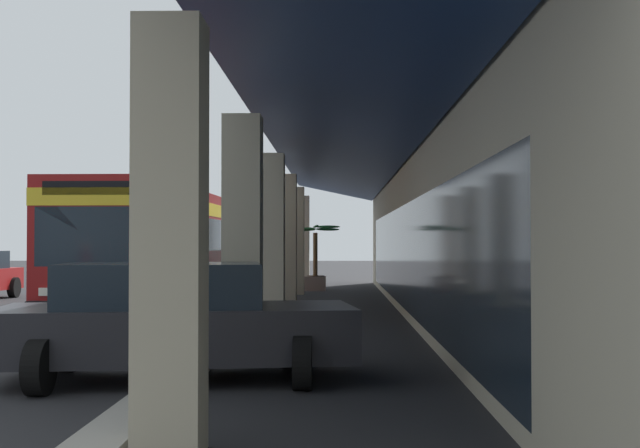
{
  "coord_description": "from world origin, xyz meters",
  "views": [
    {
      "loc": [
        19.07,
        5.04,
        1.73
      ],
      "look_at": [
        -2.09,
        4.62,
        2.19
      ],
      "focal_mm": 47.37,
      "sensor_mm": 36.0,
      "label": 1
    }
  ],
  "objects": [
    {
      "name": "potted_palm",
      "position": [
        -11.22,
        4.27,
        0.73
      ],
      "size": [
        1.67,
        1.94,
        2.38
      ],
      "color": "gray",
      "rests_on": "ground"
    },
    {
      "name": "transit_bus",
      "position": [
        -3.17,
        0.22,
        1.85
      ],
      "size": [
        11.26,
        2.98,
        3.34
      ],
      "color": "maroon",
      "rests_on": "ground"
    },
    {
      "name": "curb_strip",
      "position": [
        -1.1,
        3.07,
        0.06
      ],
      "size": [
        38.21,
        0.5,
        0.12
      ],
      "primitive_type": "cube",
      "color": "#9E998E",
      "rests_on": "ground"
    },
    {
      "name": "ground",
      "position": [
        0.0,
        8.0,
        0.0
      ],
      "size": [
        120.0,
        120.0,
        0.0
      ],
      "primitive_type": "plane",
      "color": "#262628"
    },
    {
      "name": "parked_sedan_charcoal",
      "position": [
        8.49,
        2.98,
        0.75
      ],
      "size": [
        2.83,
        4.61,
        1.47
      ],
      "color": "#232328",
      "rests_on": "ground"
    }
  ]
}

